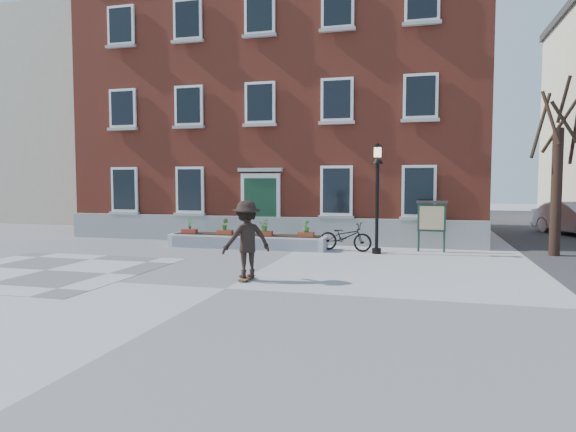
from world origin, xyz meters
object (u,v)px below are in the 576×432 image
(skateboarder, at_px, (247,239))
(notice_board, at_px, (432,217))
(bicycle, at_px, (345,237))
(lamp_post, at_px, (377,182))

(skateboarder, bearing_deg, notice_board, 54.93)
(bicycle, xyz_separation_m, notice_board, (3.08, 0.53, 0.73))
(bicycle, relative_size, notice_board, 1.08)
(skateboarder, bearing_deg, bicycle, 75.09)
(bicycle, distance_m, notice_board, 3.21)
(bicycle, relative_size, skateboarder, 0.97)
(lamp_post, relative_size, notice_board, 2.10)
(lamp_post, height_order, skateboarder, lamp_post)
(bicycle, height_order, skateboarder, skateboarder)
(lamp_post, bearing_deg, notice_board, 26.68)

